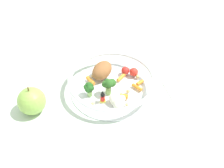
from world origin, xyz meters
The scene contains 4 objects.
ground_plane centered at (0.00, 0.00, 0.00)m, with size 2.40×2.40×0.00m, color silver.
food_container centered at (0.02, 0.00, 0.03)m, with size 0.24×0.24×0.06m.
loose_apple centered at (-0.20, 0.02, 0.04)m, with size 0.07×0.07×0.09m.
folded_napkin centered at (0.22, -0.07, 0.00)m, with size 0.13×0.11×0.01m, color white.
Camera 1 is at (-0.22, -0.51, 0.56)m, focal length 44.71 mm.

